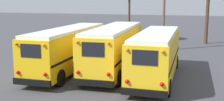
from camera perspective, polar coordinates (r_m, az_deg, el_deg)
The scene contains 5 objects.
ground_plane at distance 20.52m, azimuth 0.25°, elevation -4.37°, with size 160.00×160.00×0.00m, color #424247.
school_bus_0 at distance 20.85m, azimuth -8.69°, elevation 0.60°, with size 2.72×10.49×3.15m.
school_bus_1 at distance 20.50m, azimuth 0.58°, elevation 0.72°, with size 3.04×10.44×3.27m.
school_bus_2 at distance 18.70m, azimuth 9.01°, elevation -0.63°, with size 2.70×9.50×3.11m.
utility_pole at distance 29.28m, azimuth 10.53°, elevation 9.03°, with size 1.80×0.26×8.93m.
Camera 1 is at (5.98, -18.93, 5.16)m, focal length 45.00 mm.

